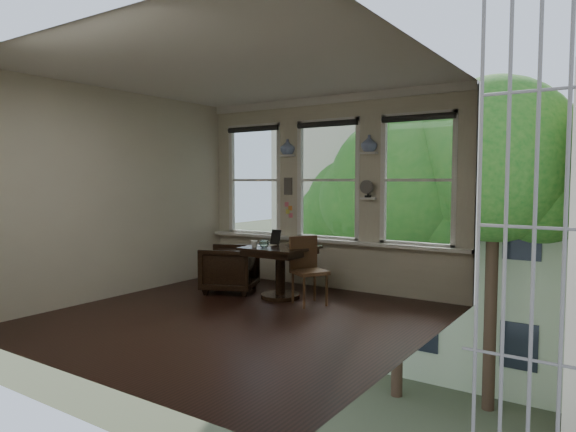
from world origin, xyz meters
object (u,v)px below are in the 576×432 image
Objects in this scene: armchair_left at (229,269)px; laptop at (294,246)px; table at (280,272)px; mug at (254,244)px; side_chair_right at (310,271)px.

armchair_left is 2.27× the size of laptop.
armchair_left is (-0.88, -0.09, -0.02)m from table.
table is 0.57m from mug.
side_chair_right is 2.68× the size of laptop.
table is at bearing 110.53° from side_chair_right.
side_chair_right reaches higher than armchair_left.
table is 1.16× the size of armchair_left.
laptop is at bearing 95.00° from side_chair_right.
mug reaches higher than table.
side_chair_right reaches higher than table.
mug is at bearing -112.51° from laptop.
side_chair_right is 0.52m from laptop.
mug is (-0.81, -0.18, 0.34)m from side_chair_right.
table is 0.98× the size of side_chair_right.
mug reaches higher than laptop.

